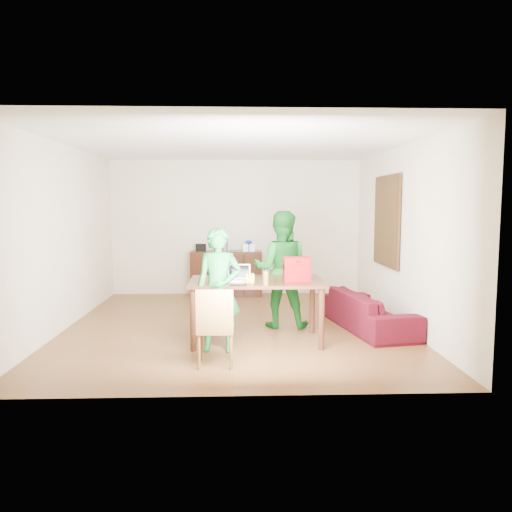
{
  "coord_description": "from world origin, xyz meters",
  "views": [
    {
      "loc": [
        0.03,
        -7.36,
        1.83
      ],
      "look_at": [
        0.28,
        -0.65,
        1.13
      ],
      "focal_mm": 35.0,
      "sensor_mm": 36.0,
      "label": 1
    }
  ],
  "objects_px": {
    "person_near": "(219,290)",
    "sofa": "(369,311)",
    "bottle": "(266,277)",
    "laptop": "(240,278)",
    "table": "(257,288)",
    "person_far": "(281,269)",
    "red_bag": "(297,271)",
    "chair": "(216,343)"
  },
  "relations": [
    {
      "from": "person_near",
      "to": "bottle",
      "type": "height_order",
      "value": "person_near"
    },
    {
      "from": "person_far",
      "to": "red_bag",
      "type": "relative_size",
      "value": 5.03
    },
    {
      "from": "chair",
      "to": "red_bag",
      "type": "xyz_separation_m",
      "value": [
        1.02,
        0.9,
        0.69
      ]
    },
    {
      "from": "chair",
      "to": "bottle",
      "type": "height_order",
      "value": "bottle"
    },
    {
      "from": "person_far",
      "to": "sofa",
      "type": "xyz_separation_m",
      "value": [
        1.28,
        -0.23,
        -0.59
      ]
    },
    {
      "from": "red_bag",
      "to": "table",
      "type": "bearing_deg",
      "value": 167.95
    },
    {
      "from": "sofa",
      "to": "red_bag",
      "type": "bearing_deg",
      "value": 109.49
    },
    {
      "from": "table",
      "to": "laptop",
      "type": "height_order",
      "value": "laptop"
    },
    {
      "from": "person_far",
      "to": "person_near",
      "type": "bearing_deg",
      "value": 62.51
    },
    {
      "from": "red_bag",
      "to": "sofa",
      "type": "relative_size",
      "value": 0.18
    },
    {
      "from": "person_near",
      "to": "sofa",
      "type": "xyz_separation_m",
      "value": [
        2.16,
        0.99,
        -0.5
      ]
    },
    {
      "from": "red_bag",
      "to": "sofa",
      "type": "bearing_deg",
      "value": 26.86
    },
    {
      "from": "bottle",
      "to": "sofa",
      "type": "bearing_deg",
      "value": 32.05
    },
    {
      "from": "table",
      "to": "sofa",
      "type": "relative_size",
      "value": 0.95
    },
    {
      "from": "person_near",
      "to": "laptop",
      "type": "height_order",
      "value": "person_near"
    },
    {
      "from": "laptop",
      "to": "bottle",
      "type": "bearing_deg",
      "value": -47.11
    },
    {
      "from": "table",
      "to": "laptop",
      "type": "bearing_deg",
      "value": -160.56
    },
    {
      "from": "chair",
      "to": "bottle",
      "type": "xyz_separation_m",
      "value": [
        0.6,
        0.58,
        0.66
      ]
    },
    {
      "from": "bottle",
      "to": "sofa",
      "type": "distance_m",
      "value": 1.97
    },
    {
      "from": "chair",
      "to": "laptop",
      "type": "height_order",
      "value": "laptop"
    },
    {
      "from": "person_near",
      "to": "red_bag",
      "type": "height_order",
      "value": "person_near"
    },
    {
      "from": "chair",
      "to": "sofa",
      "type": "height_order",
      "value": "chair"
    },
    {
      "from": "table",
      "to": "laptop",
      "type": "distance_m",
      "value": 0.28
    },
    {
      "from": "person_near",
      "to": "red_bag",
      "type": "distance_m",
      "value": 1.07
    },
    {
      "from": "person_far",
      "to": "red_bag",
      "type": "height_order",
      "value": "person_far"
    },
    {
      "from": "person_near",
      "to": "sofa",
      "type": "height_order",
      "value": "person_near"
    },
    {
      "from": "chair",
      "to": "person_near",
      "type": "bearing_deg",
      "value": 89.11
    },
    {
      "from": "laptop",
      "to": "bottle",
      "type": "xyz_separation_m",
      "value": [
        0.32,
        -0.33,
        0.06
      ]
    },
    {
      "from": "person_near",
      "to": "person_far",
      "type": "distance_m",
      "value": 1.5
    },
    {
      "from": "chair",
      "to": "person_far",
      "type": "distance_m",
      "value": 2.09
    },
    {
      "from": "table",
      "to": "red_bag",
      "type": "bearing_deg",
      "value": -8.5
    },
    {
      "from": "laptop",
      "to": "bottle",
      "type": "distance_m",
      "value": 0.46
    },
    {
      "from": "person_far",
      "to": "bottle",
      "type": "distance_m",
      "value": 1.25
    },
    {
      "from": "laptop",
      "to": "sofa",
      "type": "xyz_separation_m",
      "value": [
        1.9,
        0.66,
        -0.6
      ]
    },
    {
      "from": "person_far",
      "to": "red_bag",
      "type": "distance_m",
      "value": 0.9
    },
    {
      "from": "laptop",
      "to": "chair",
      "type": "bearing_deg",
      "value": -108.8
    },
    {
      "from": "table",
      "to": "person_far",
      "type": "relative_size",
      "value": 1.03
    },
    {
      "from": "bottle",
      "to": "red_bag",
      "type": "distance_m",
      "value": 0.53
    },
    {
      "from": "laptop",
      "to": "red_bag",
      "type": "distance_m",
      "value": 0.75
    },
    {
      "from": "person_near",
      "to": "bottle",
      "type": "bearing_deg",
      "value": 3.51
    },
    {
      "from": "person_far",
      "to": "bottle",
      "type": "xyz_separation_m",
      "value": [
        -0.29,
        -1.21,
        0.06
      ]
    },
    {
      "from": "chair",
      "to": "bottle",
      "type": "relative_size",
      "value": 4.49
    }
  ]
}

